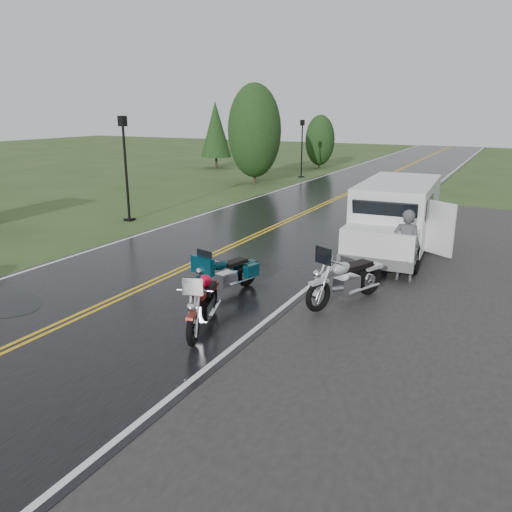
{
  "coord_description": "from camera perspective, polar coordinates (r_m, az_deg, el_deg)",
  "views": [
    {
      "loc": [
        8.28,
        -8.34,
        4.44
      ],
      "look_at": [
        2.8,
        2.0,
        1.0
      ],
      "focal_mm": 35.0,
      "sensor_mm": 36.0,
      "label": 1
    }
  ],
  "objects": [
    {
      "name": "ground",
      "position": [
        12.56,
        -15.81,
        -4.97
      ],
      "size": [
        120.0,
        120.0,
        0.0
      ],
      "primitive_type": "plane",
      "color": "#2D471E",
      "rests_on": "ground"
    },
    {
      "name": "road",
      "position": [
        20.6,
        3.54,
        3.96
      ],
      "size": [
        8.0,
        100.0,
        0.04
      ],
      "primitive_type": "cube",
      "color": "black",
      "rests_on": "ground"
    },
    {
      "name": "motorcycle_red",
      "position": [
        9.62,
        -7.29,
        -6.89
      ],
      "size": [
        1.53,
        2.38,
        1.32
      ],
      "primitive_type": null,
      "rotation": [
        0.0,
        0.0,
        0.35
      ],
      "color": "#61150B",
      "rests_on": "ground"
    },
    {
      "name": "motorcycle_teal",
      "position": [
        11.75,
        -6.26,
        -2.63
      ],
      "size": [
        1.27,
        2.26,
        1.26
      ],
      "primitive_type": null,
      "rotation": [
        0.0,
        0.0,
        -0.24
      ],
      "color": "#052E3B",
      "rests_on": "ground"
    },
    {
      "name": "motorcycle_silver",
      "position": [
        11.17,
        7.17,
        -3.14
      ],
      "size": [
        1.8,
        2.64,
        1.47
      ],
      "primitive_type": null,
      "rotation": [
        0.0,
        0.0,
        -0.4
      ],
      "color": "#AEB1B6",
      "rests_on": "ground"
    },
    {
      "name": "van_white",
      "position": [
        14.68,
        10.87,
        3.18
      ],
      "size": [
        2.56,
        6.04,
        2.33
      ],
      "primitive_type": null,
      "rotation": [
        0.0,
        0.0,
        0.06
      ],
      "color": "silver",
      "rests_on": "ground"
    },
    {
      "name": "person_at_van",
      "position": [
        13.74,
        16.76,
        1.03
      ],
      "size": [
        0.72,
        0.48,
        1.94
      ],
      "primitive_type": "imported",
      "rotation": [
        0.0,
        0.0,
        3.12
      ],
      "color": "#48494D",
      "rests_on": "ground"
    },
    {
      "name": "lamp_post_near_left",
      "position": [
        21.18,
        -14.65,
        9.6
      ],
      "size": [
        0.37,
        0.37,
        4.27
      ],
      "primitive_type": null,
      "color": "black",
      "rests_on": "ground"
    },
    {
      "name": "lamp_post_far_left",
      "position": [
        34.47,
        5.26,
        12.12
      ],
      "size": [
        0.33,
        0.33,
        3.85
      ],
      "primitive_type": null,
      "color": "black",
      "rests_on": "ground"
    },
    {
      "name": "tree_left_mid",
      "position": [
        31.54,
        -0.17,
        12.99
      ],
      "size": [
        3.3,
        3.3,
        5.16
      ],
      "primitive_type": null,
      "color": "#1E3D19",
      "rests_on": "ground"
    },
    {
      "name": "tree_left_far",
      "position": [
        40.06,
        7.3,
        12.39
      ],
      "size": [
        2.27,
        2.27,
        3.49
      ],
      "primitive_type": null,
      "color": "#1E3D19",
      "rests_on": "ground"
    },
    {
      "name": "pine_left_far",
      "position": [
        40.12,
        -4.62,
        13.53
      ],
      "size": [
        2.39,
        2.39,
        4.98
      ],
      "primitive_type": null,
      "color": "#1E3D19",
      "rests_on": "ground"
    }
  ]
}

